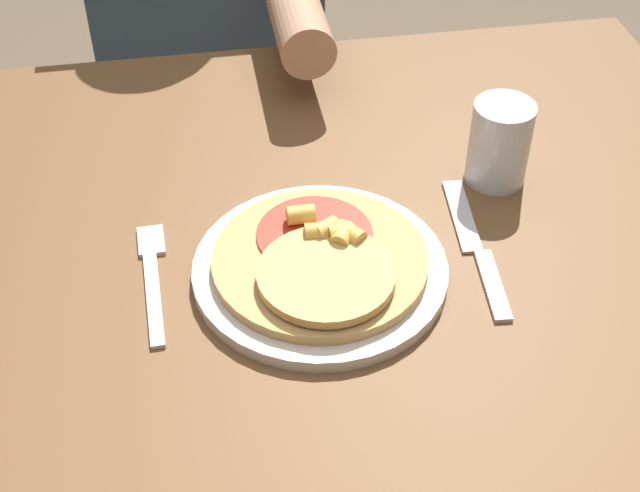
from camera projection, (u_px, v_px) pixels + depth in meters
The scene contains 7 objects.
dining_table at pixel (299, 365), 0.97m from camera, with size 1.10×0.98×0.77m.
plate at pixel (320, 270), 0.91m from camera, with size 0.26×0.26×0.01m.
pizza at pixel (322, 260), 0.89m from camera, with size 0.22×0.22×0.04m.
fork at pixel (153, 274), 0.91m from camera, with size 0.03×0.18×0.00m.
knife at pixel (476, 248), 0.94m from camera, with size 0.03×0.22×0.00m.
drinking_glass at pixel (500, 143), 1.00m from camera, with size 0.07×0.07×0.10m.
person_diner at pixel (209, 26), 1.48m from camera, with size 0.36×0.52×1.17m.
Camera 1 is at (-0.08, -0.62, 1.41)m, focal length 50.00 mm.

